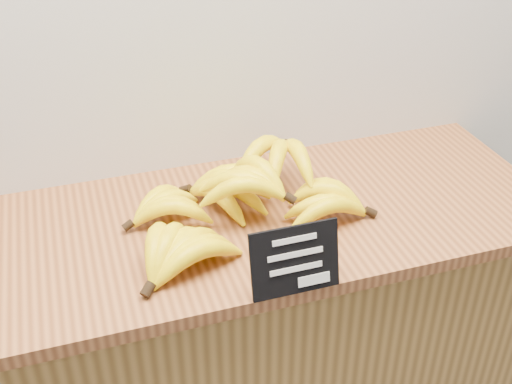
% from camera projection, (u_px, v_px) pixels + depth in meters
% --- Properties ---
extents(counter, '(1.44, 0.50, 0.90)m').
position_uv_depth(counter, '(250.00, 367.00, 1.66)').
color(counter, olive).
rests_on(counter, ground).
extents(counter_top, '(1.36, 0.54, 0.03)m').
position_uv_depth(counter_top, '(249.00, 220.00, 1.41)').
color(counter_top, '#985A2F').
rests_on(counter_top, counter).
extents(chalkboard_sign, '(0.17, 0.04, 0.13)m').
position_uv_depth(chalkboard_sign, '(295.00, 260.00, 1.16)').
color(chalkboard_sign, black).
rests_on(chalkboard_sign, counter_top).
extents(banana_pile, '(0.55, 0.39, 0.12)m').
position_uv_depth(banana_pile, '(240.00, 198.00, 1.36)').
color(banana_pile, '#FEEA0A').
rests_on(banana_pile, counter_top).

